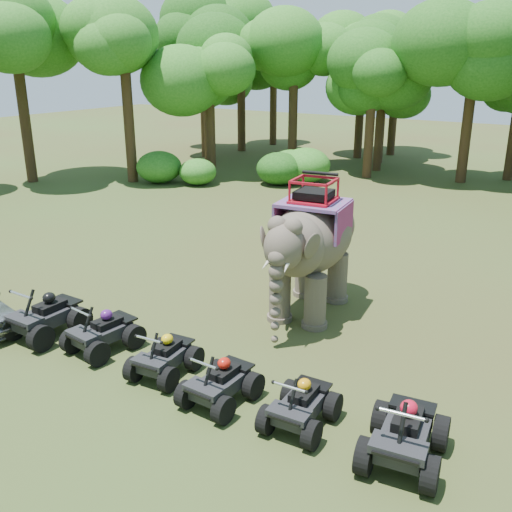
% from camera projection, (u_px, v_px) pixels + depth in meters
% --- Properties ---
extents(ground, '(110.00, 110.00, 0.00)m').
position_uv_depth(ground, '(230.00, 341.00, 14.19)').
color(ground, '#47381E').
rests_on(ground, ground).
extents(elephant, '(2.55, 4.72, 3.78)m').
position_uv_depth(elephant, '(311.00, 246.00, 15.35)').
color(elephant, brown).
rests_on(elephant, ground).
extents(atv_0, '(1.35, 1.85, 1.37)m').
position_uv_depth(atv_0, '(45.00, 310.00, 14.29)').
color(atv_0, black).
rests_on(atv_0, ground).
extents(atv_1, '(1.39, 1.79, 1.23)m').
position_uv_depth(atv_1, '(102.00, 327.00, 13.58)').
color(atv_1, black).
rests_on(atv_1, ground).
extents(atv_2, '(1.27, 1.65, 1.15)m').
position_uv_depth(atv_2, '(164.00, 352.00, 12.52)').
color(atv_2, black).
rests_on(atv_2, ground).
extents(atv_3, '(1.20, 1.62, 1.17)m').
position_uv_depth(atv_3, '(220.00, 377.00, 11.50)').
color(atv_3, black).
rests_on(atv_3, ground).
extents(atv_4, '(1.22, 1.62, 1.16)m').
position_uv_depth(atv_4, '(301.00, 399.00, 10.77)').
color(atv_4, black).
rests_on(atv_4, ground).
extents(atv_5, '(1.56, 1.99, 1.36)m').
position_uv_depth(atv_5, '(406.00, 427.00, 9.80)').
color(atv_5, black).
rests_on(atv_5, ground).
extents(tree_0, '(6.23, 6.23, 8.90)m').
position_uv_depth(tree_0, '(470.00, 101.00, 30.82)').
color(tree_0, '#195114').
rests_on(tree_0, ground).
extents(tree_21, '(6.48, 6.48, 9.25)m').
position_uv_depth(tree_21, '(22.00, 97.00, 30.91)').
color(tree_21, '#195114').
rests_on(tree_21, ground).
extents(tree_22, '(6.24, 6.24, 8.91)m').
position_uv_depth(tree_22, '(127.00, 101.00, 30.97)').
color(tree_22, '#195114').
rests_on(tree_22, ground).
extents(tree_23, '(5.44, 5.44, 7.77)m').
position_uv_depth(tree_23, '(210.00, 109.00, 32.85)').
color(tree_23, '#195114').
rests_on(tree_23, ground).
extents(tree_24, '(6.23, 6.23, 8.90)m').
position_uv_depth(tree_24, '(293.00, 95.00, 35.42)').
color(tree_24, '#195114').
rests_on(tree_24, ground).
extents(tree_25, '(4.81, 4.81, 6.88)m').
position_uv_depth(tree_25, '(380.00, 114.00, 34.46)').
color(tree_25, '#195114').
rests_on(tree_25, ground).
extents(tree_27, '(6.81, 6.81, 9.74)m').
position_uv_depth(tree_27, '(204.00, 85.00, 38.91)').
color(tree_27, '#195114').
rests_on(tree_27, ground).
extents(tree_29, '(6.14, 6.14, 8.77)m').
position_uv_depth(tree_29, '(395.00, 92.00, 39.88)').
color(tree_29, '#195114').
rests_on(tree_29, ground).
extents(tree_33, '(5.41, 5.41, 7.72)m').
position_uv_depth(tree_33, '(371.00, 110.00, 32.26)').
color(tree_33, '#195114').
rests_on(tree_33, ground).
extents(tree_34, '(5.14, 5.14, 7.34)m').
position_uv_depth(tree_34, '(208.00, 99.00, 43.35)').
color(tree_34, '#195114').
rests_on(tree_34, ground).
extents(tree_36, '(6.14, 6.14, 8.77)m').
position_uv_depth(tree_36, '(361.00, 93.00, 38.67)').
color(tree_36, '#195114').
rests_on(tree_36, ground).
extents(tree_37, '(5.76, 5.76, 8.23)m').
position_uv_depth(tree_37, '(382.00, 99.00, 36.89)').
color(tree_37, '#195114').
rests_on(tree_37, ground).
extents(tree_38, '(6.89, 6.89, 9.84)m').
position_uv_depth(tree_38, '(241.00, 83.00, 41.52)').
color(tree_38, '#195114').
rests_on(tree_38, ground).
extents(tree_39, '(5.90, 5.90, 8.43)m').
position_uv_depth(tree_39, '(207.00, 97.00, 37.46)').
color(tree_39, '#195114').
rests_on(tree_39, ground).
extents(tree_40, '(5.97, 5.97, 8.52)m').
position_uv_depth(tree_40, '(273.00, 90.00, 44.77)').
color(tree_40, '#195114').
rests_on(tree_40, ground).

